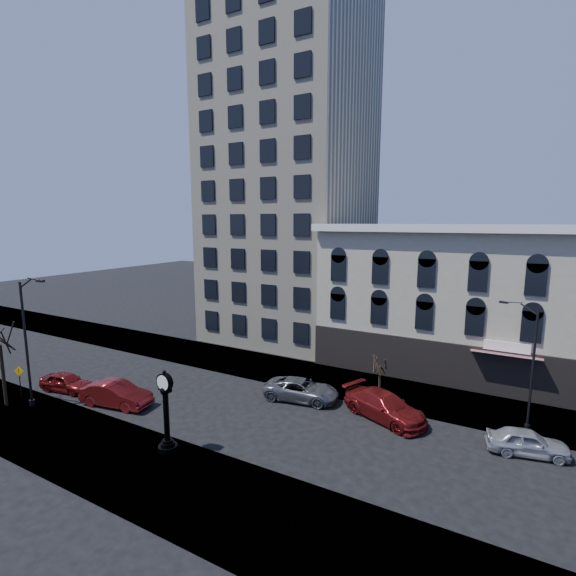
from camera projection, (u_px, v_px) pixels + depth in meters
The scene contains 15 objects.
ground at pixel (234, 409), 28.56m from camera, with size 160.00×160.00×0.00m, color black.
sidewalk_far at pixel (290, 372), 35.45m from camera, with size 160.00×6.00×0.12m, color gray.
sidewalk_near at pixel (142, 468), 21.65m from camera, with size 160.00×6.00×0.12m, color gray.
cream_tower at pixel (289, 159), 44.72m from camera, with size 15.90×15.40×42.50m.
victorian_row at pixel (458, 301), 35.55m from camera, with size 22.60×11.19×12.50m.
street_clock at pixel (166, 415), 22.87m from camera, with size 1.06×1.06×4.66m.
street_lamp_near at pixel (30, 308), 27.49m from camera, with size 2.36×0.61×9.15m.
street_lamp_far at pixel (525, 332), 24.92m from camera, with size 2.03×0.75×7.99m.
bare_tree_far at pixel (380, 361), 29.96m from camera, with size 2.09×2.09×3.58m.
warning_sign at pixel (19, 376), 29.77m from camera, with size 0.77×0.23×2.40m.
car_near_a at pixel (66, 382), 31.52m from camera, with size 1.66×4.13×1.41m, color maroon.
car_near_b at pixel (116, 394), 28.99m from camera, with size 1.77×5.08×1.67m, color maroon.
car_far_a at pixel (301, 390), 29.94m from camera, with size 2.47×5.37×1.49m, color #595B60.
car_far_b at pixel (385, 406), 27.05m from camera, with size 2.38×5.85×1.70m, color maroon.
car_far_c at pixel (527, 442), 22.91m from camera, with size 1.68×4.17×1.42m, color #A5A8AD.
Camera 1 is at (16.31, -21.68, 12.72)m, focal length 26.00 mm.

